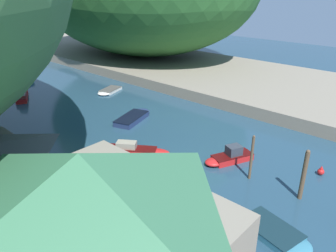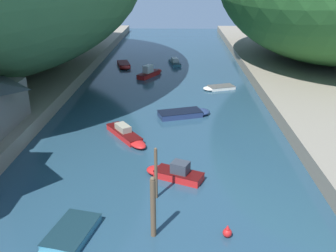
% 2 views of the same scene
% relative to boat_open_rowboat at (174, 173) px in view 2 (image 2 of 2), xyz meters
% --- Properties ---
extents(water_surface, '(130.00, 130.00, 0.00)m').
position_rel_boat_open_rowboat_xyz_m(water_surface, '(-1.35, 14.90, -0.41)').
color(water_surface, '#234256').
rests_on(water_surface, ground).
extents(boat_open_rowboat, '(4.48, 2.96, 1.36)m').
position_rel_boat_open_rowboat_xyz_m(boat_open_rowboat, '(0.00, 0.00, 0.00)').
color(boat_open_rowboat, red).
rests_on(boat_open_rowboat, water_surface).
extents(boat_moored_right, '(2.95, 4.63, 0.46)m').
position_rel_boat_open_rowboat_xyz_m(boat_moored_right, '(-5.72, -7.13, -0.18)').
color(boat_moored_right, teal).
rests_on(boat_moored_right, water_surface).
extents(boat_far_right_bank, '(2.35, 5.42, 1.09)m').
position_rel_boat_open_rowboat_xyz_m(boat_far_right_bank, '(-0.54, 37.10, -0.08)').
color(boat_far_right_bank, teal).
rests_on(boat_far_right_bank, water_surface).
extents(boat_near_quay, '(3.68, 5.38, 1.68)m').
position_rel_boat_open_rowboat_xyz_m(boat_near_quay, '(-3.83, 29.11, 0.09)').
color(boat_near_quay, red).
rests_on(boat_near_quay, water_surface).
extents(boat_small_dinghy, '(4.49, 5.75, 1.08)m').
position_rel_boat_open_rowboat_xyz_m(boat_small_dinghy, '(-4.27, 6.79, -0.07)').
color(boat_small_dinghy, red).
rests_on(boat_small_dinghy, water_surface).
extents(boat_white_cruiser, '(4.42, 3.03, 0.39)m').
position_rel_boat_open_rowboat_xyz_m(boat_white_cruiser, '(5.26, 22.67, -0.22)').
color(boat_white_cruiser, silver).
rests_on(boat_white_cruiser, water_surface).
extents(boat_yellow_tender, '(5.78, 3.52, 0.60)m').
position_rel_boat_open_rowboat_xyz_m(boat_yellow_tender, '(1.08, 12.76, -0.12)').
color(boat_yellow_tender, navy).
rests_on(boat_yellow_tender, water_surface).
extents(boat_cabin_cruiser, '(2.91, 5.27, 0.59)m').
position_rel_boat_open_rowboat_xyz_m(boat_cabin_cruiser, '(-8.42, 34.53, -0.12)').
color(boat_cabin_cruiser, red).
rests_on(boat_cabin_cruiser, water_surface).
extents(mooring_post_second, '(0.31, 0.31, 3.78)m').
position_rel_boat_open_rowboat_xyz_m(mooring_post_second, '(-1.02, -6.49, 1.49)').
color(mooring_post_second, brown).
rests_on(mooring_post_second, water_surface).
extents(mooring_post_middle, '(0.21, 0.21, 3.63)m').
position_rel_boat_open_rowboat_xyz_m(mooring_post_middle, '(-1.10, -2.62, 1.41)').
color(mooring_post_middle, brown).
rests_on(mooring_post_middle, water_surface).
extents(channel_buoy_near, '(0.52, 0.52, 0.78)m').
position_rel_boat_open_rowboat_xyz_m(channel_buoy_near, '(3.11, -6.46, -0.11)').
color(channel_buoy_near, red).
rests_on(channel_buoy_near, water_surface).
extents(person_on_quay, '(0.25, 0.40, 1.69)m').
position_rel_boat_open_rowboat_xyz_m(person_on_quay, '(-14.12, 6.72, 1.97)').
color(person_on_quay, '#282D3D').
rests_on(person_on_quay, left_bank).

